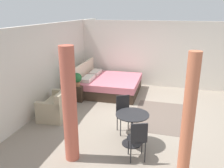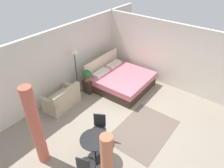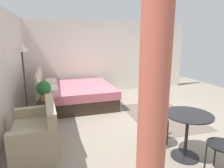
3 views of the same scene
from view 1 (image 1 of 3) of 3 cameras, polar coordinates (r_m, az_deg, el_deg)
The scene contains 14 objects.
ground_plane at distance 7.11m, azimuth 7.21°, elevation -7.16°, with size 8.65×8.95×0.02m, color gray.
wall_back at distance 7.64m, azimuth -15.05°, elevation 4.40°, with size 8.65×0.12×2.56m, color silver.
wall_right at distance 9.41m, azimuth 10.14°, elevation 7.17°, with size 0.12×5.95×2.56m, color silver.
area_rug at distance 7.02m, azimuth 11.67°, elevation -7.62°, with size 2.15×1.51×0.01m, color #66564C.
bed at distance 8.64m, azimuth -0.77°, elevation -0.17°, with size 2.10×2.14×1.08m.
couch at distance 6.97m, azimuth -12.98°, elevation -5.25°, with size 1.26×0.80×0.84m.
nightstand at distance 8.03m, azimuth -8.04°, elevation -2.07°, with size 0.47×0.37×0.53m.
potted_plant at distance 7.79m, azimuth -8.56°, elevation 1.28°, with size 0.33×0.33×0.45m.
floor_lamp at distance 7.59m, azimuth -11.87°, elevation 6.30°, with size 0.28×0.28×1.84m.
balcony_table at distance 5.34m, azimuth 4.94°, elevation -9.48°, with size 0.75×0.75×0.75m.
cafe_chair_near_window at distance 5.87m, azimuth 2.87°, elevation -6.45°, with size 0.58×0.58×0.93m.
cafe_chair_near_couch at distance 4.79m, azimuth 6.33°, elevation -12.77°, with size 0.54×0.54×0.89m.
curtain_left at distance 4.23m, azimuth 18.07°, elevation -8.28°, with size 0.22×0.22×2.35m.
curtain_right at distance 4.64m, azimuth -10.30°, elevation -5.29°, with size 0.28×0.28×2.35m.
Camera 1 is at (-6.39, -0.86, 2.97)m, focal length 37.53 mm.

